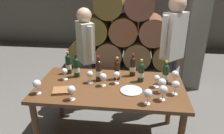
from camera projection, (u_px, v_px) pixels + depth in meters
name	position (u px, v px, depth m)	size (l,w,h in m)	color
barrel_stack	(124.00, 34.00, 4.87)	(2.49, 0.90, 1.69)	brown
stone_pillar	(198.00, 17.00, 3.59)	(0.32, 0.32, 2.60)	slate
dining_table	(110.00, 92.00, 2.51)	(1.70, 0.90, 0.76)	brown
wine_bottle_0	(141.00, 72.00, 2.53)	(0.07, 0.07, 0.28)	#19381E
wine_bottle_1	(133.00, 66.00, 2.68)	(0.07, 0.07, 0.29)	black
wine_bottle_2	(99.00, 70.00, 2.54)	(0.07, 0.07, 0.32)	black
wine_bottle_3	(165.00, 74.00, 2.48)	(0.07, 0.07, 0.28)	#19381E
wine_bottle_4	(68.00, 64.00, 2.74)	(0.07, 0.07, 0.30)	black
wine_bottle_5	(117.00, 70.00, 2.58)	(0.07, 0.07, 0.29)	black
wine_bottle_6	(76.00, 67.00, 2.65)	(0.07, 0.07, 0.29)	black
wine_glass_0	(157.00, 79.00, 2.40)	(0.07, 0.07, 0.15)	white
wine_glass_1	(116.00, 75.00, 2.48)	(0.08, 0.08, 0.15)	white
wine_glass_2	(162.00, 83.00, 2.29)	(0.09, 0.09, 0.16)	white
wine_glass_3	(163.00, 90.00, 2.14)	(0.09, 0.09, 0.16)	white
wine_glass_4	(90.00, 74.00, 2.50)	(0.08, 0.08, 0.15)	white
wine_glass_5	(175.00, 75.00, 2.48)	(0.09, 0.09, 0.16)	white
wine_glass_6	(71.00, 90.00, 2.15)	(0.08, 0.08, 0.16)	white
wine_glass_7	(103.00, 77.00, 2.43)	(0.08, 0.08, 0.15)	white
wine_glass_8	(65.00, 72.00, 2.58)	(0.07, 0.07, 0.15)	white
wine_glass_9	(37.00, 84.00, 2.26)	(0.09, 0.09, 0.16)	white
wine_glass_10	(176.00, 85.00, 2.25)	(0.08, 0.08, 0.16)	white
wine_glass_11	(148.00, 94.00, 2.07)	(0.09, 0.09, 0.16)	white
tasting_notebook	(63.00, 91.00, 2.34)	(0.22, 0.16, 0.03)	#936038
serving_plate	(131.00, 91.00, 2.35)	(0.24, 0.24, 0.01)	white
sommelier_presenting	(173.00, 45.00, 2.97)	(0.38, 0.37, 1.72)	#383842
taster_seated_left	(86.00, 51.00, 3.12)	(0.32, 0.43, 1.54)	#383842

